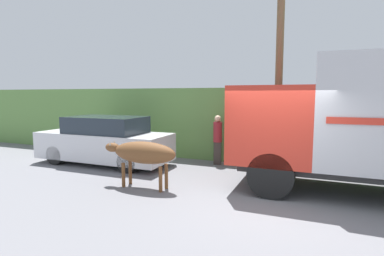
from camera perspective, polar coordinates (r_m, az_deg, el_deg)
ground_plane at (r=7.13m, az=14.65°, el=-13.57°), size 60.00×60.00×0.00m
hillside_embankment at (r=13.72m, az=18.72°, el=1.51°), size 32.00×6.82×2.65m
cargo_truck at (r=8.16m, az=32.72°, el=1.22°), size 6.61×2.45×3.29m
brown_cow at (r=7.83m, az=-9.34°, el=-4.75°), size 2.08×0.57×1.21m
parked_suv at (r=10.85m, az=-16.40°, el=-2.40°), size 4.76×1.70×1.66m
pedestrian_on_hill at (r=10.32m, az=4.90°, el=-1.75°), size 0.35×0.35×1.70m
utility_pole at (r=10.10m, az=16.28°, el=11.27°), size 0.90×0.24×6.40m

